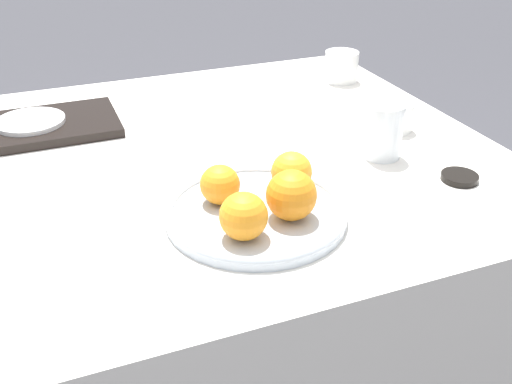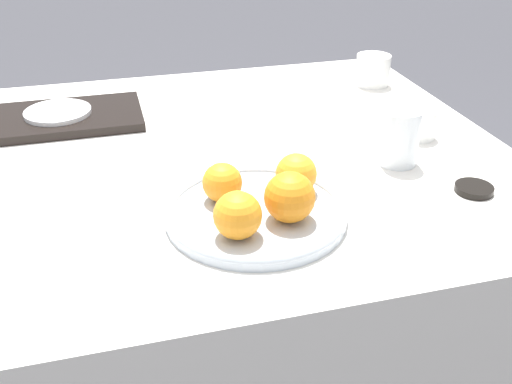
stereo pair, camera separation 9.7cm
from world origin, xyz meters
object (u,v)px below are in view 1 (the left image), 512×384
at_px(water_glass, 383,131).
at_px(cup_1, 341,66).
at_px(orange_0, 291,195).
at_px(side_plate, 30,121).
at_px(soy_dish, 460,177).
at_px(orange_1, 244,216).
at_px(orange_2, 220,185).
at_px(orange_3, 292,172).
at_px(cup_0, 395,117).
at_px(fruit_platter, 256,212).
at_px(serving_tray, 31,128).

xyz_separation_m(water_glass, cup_1, (0.15, 0.44, -0.02)).
relative_size(orange_0, water_glass, 0.75).
bearing_deg(side_plate, soy_dish, -36.06).
bearing_deg(orange_1, orange_2, 89.50).
bearing_deg(orange_3, cup_0, 29.40).
bearing_deg(orange_0, soy_dish, 4.29).
height_order(fruit_platter, cup_0, cup_0).
bearing_deg(cup_0, orange_1, -147.37).
bearing_deg(serving_tray, soy_dish, -36.06).
height_order(fruit_platter, serving_tray, fruit_platter).
bearing_deg(side_plate, water_glass, -30.83).
xyz_separation_m(orange_0, cup_0, (0.37, 0.27, -0.03)).
relative_size(orange_2, serving_tray, 0.18).
distance_m(water_glass, cup_1, 0.46).
relative_size(fruit_platter, orange_0, 3.69).
bearing_deg(cup_0, orange_2, -158.41).
distance_m(orange_1, side_plate, 0.64).
relative_size(fruit_platter, orange_1, 4.04).
xyz_separation_m(serving_tray, soy_dish, (0.72, -0.53, -0.00)).
relative_size(water_glass, cup_1, 1.25).
bearing_deg(orange_3, orange_2, 177.52).
relative_size(serving_tray, cup_0, 4.83).
relative_size(fruit_platter, cup_0, 3.98).
height_order(water_glass, cup_1, water_glass).
xyz_separation_m(serving_tray, cup_1, (0.79, 0.05, 0.03)).
bearing_deg(serving_tray, side_plate, 90.00).
height_order(orange_0, water_glass, water_glass).
height_order(cup_0, soy_dish, cup_0).
relative_size(orange_0, soy_dish, 1.20).
bearing_deg(fruit_platter, soy_dish, -2.13).
height_order(side_plate, soy_dish, side_plate).
relative_size(fruit_platter, cup_1, 3.43).
bearing_deg(orange_1, fruit_platter, 55.18).
height_order(fruit_platter, side_plate, side_plate).
xyz_separation_m(orange_3, side_plate, (-0.41, 0.47, -0.03)).
distance_m(water_glass, soy_dish, 0.17).
bearing_deg(cup_0, water_glass, -133.84).
distance_m(orange_2, cup_0, 0.50).
xyz_separation_m(orange_0, cup_1, (0.42, 0.61, -0.02)).
bearing_deg(water_glass, soy_dish, -60.64).
bearing_deg(orange_0, side_plate, 123.52).
bearing_deg(cup_1, orange_2, -134.71).
bearing_deg(soy_dish, cup_1, 83.42).
height_order(orange_1, serving_tray, orange_1).
height_order(orange_1, soy_dish, orange_1).
height_order(water_glass, side_plate, water_glass).
xyz_separation_m(orange_1, side_plate, (-0.28, 0.58, -0.03)).
distance_m(fruit_platter, orange_0, 0.08).
distance_m(orange_0, water_glass, 0.32).
height_order(water_glass, soy_dish, water_glass).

